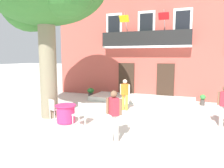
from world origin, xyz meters
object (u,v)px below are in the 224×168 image
Objects in this scene: cafe_table_near_tree at (66,114)px; pedestrian_mid_plaza at (114,113)px; cafe_chair_near_tree_1 at (54,108)px; cafe_chair_near_tree_0 at (80,113)px; ground_planter_left at (91,92)px; ground_planter_right at (203,99)px; pedestrian_by_tree at (125,93)px.

cafe_table_near_tree is 2.86m from pedestrian_mid_plaza.
cafe_chair_near_tree_1 is at bearing 165.13° from cafe_table_near_tree.
cafe_chair_near_tree_0 is 1.47× the size of ground_planter_left.
cafe_table_near_tree is at bearing -134.36° from ground_planter_right.
ground_planter_left is 0.37× the size of pedestrian_mid_plaza.
pedestrian_mid_plaza is (2.56, -1.14, 0.56)m from cafe_table_near_tree.
pedestrian_by_tree is (-3.76, -2.63, 0.54)m from ground_planter_right.
cafe_chair_near_tree_1 is 5.33m from ground_planter_left.
cafe_chair_near_tree_1 is at bearing -139.00° from ground_planter_right.
pedestrian_by_tree is at bearing -38.17° from ground_planter_left.
pedestrian_by_tree reaches higher than cafe_chair_near_tree_0.
ground_planter_right is (6.13, 5.33, -0.18)m from cafe_chair_near_tree_1.
pedestrian_by_tree is at bearing 73.43° from cafe_chair_near_tree_0.
pedestrian_by_tree is (-0.93, 4.03, -0.06)m from pedestrian_mid_plaza.
cafe_chair_near_tree_0 is (0.75, -0.11, 0.14)m from cafe_table_near_tree.
ground_planter_right is at bearing 0.59° from ground_planter_left.
cafe_table_near_tree is 0.54× the size of pedestrian_by_tree.
pedestrian_mid_plaza reaches higher than pedestrian_by_tree.
ground_planter_left is 0.39× the size of pedestrian_by_tree.
pedestrian_mid_plaza is (1.82, -1.03, 0.42)m from cafe_chair_near_tree_0.
ground_planter_right is (4.65, 5.63, -0.18)m from cafe_chair_near_tree_0.
pedestrian_by_tree reaches higher than ground_planter_left.
ground_planter_right is (7.01, 0.07, 0.01)m from ground_planter_left.
cafe_chair_near_tree_0 is at bearing 150.60° from pedestrian_mid_plaza.
cafe_chair_near_tree_1 is 1.45× the size of ground_planter_right.
ground_planter_left is at bearing 99.56° from cafe_chair_near_tree_1.
cafe_chair_near_tree_0 is 1.00× the size of cafe_chair_near_tree_1.
cafe_chair_near_tree_0 reaches higher than ground_planter_right.
ground_planter_left is 4.17m from pedestrian_by_tree.
pedestrian_by_tree reaches higher than cafe_table_near_tree.
cafe_chair_near_tree_1 is (-0.73, 0.19, 0.14)m from cafe_table_near_tree.
cafe_chair_near_tree_0 is at bearing -129.57° from ground_planter_right.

